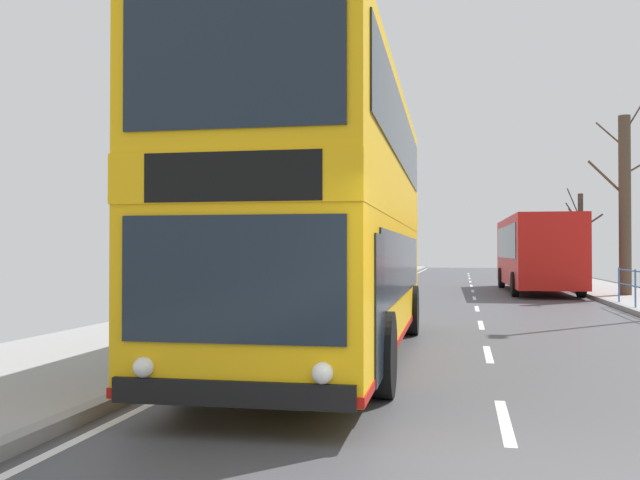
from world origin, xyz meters
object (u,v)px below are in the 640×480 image
(bare_tree_far_01, at_px, (625,203))
(bare_tree_far_02, at_px, (581,233))
(double_decker_bus_main, at_px, (329,216))
(background_bus_far_lane, at_px, (536,252))

(bare_tree_far_01, relative_size, bare_tree_far_02, 1.39)
(double_decker_bus_main, distance_m, bare_tree_far_02, 34.23)
(background_bus_far_lane, relative_size, bare_tree_far_01, 1.42)
(double_decker_bus_main, bearing_deg, bare_tree_far_01, 63.47)
(double_decker_bus_main, bearing_deg, background_bus_far_lane, 75.20)
(bare_tree_far_01, bearing_deg, double_decker_bus_main, -116.53)
(double_decker_bus_main, relative_size, bare_tree_far_01, 1.43)
(background_bus_far_lane, bearing_deg, double_decker_bus_main, -104.80)
(double_decker_bus_main, bearing_deg, bare_tree_far_02, 74.46)
(bare_tree_far_02, bearing_deg, double_decker_bus_main, -105.54)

